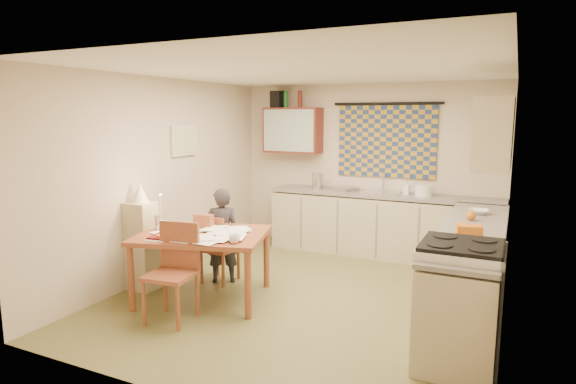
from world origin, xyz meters
The scene contains 44 objects.
floor centered at (0.00, 0.00, -0.01)m, with size 4.00×4.50×0.02m, color brown.
ceiling centered at (0.00, 0.00, 2.51)m, with size 4.00×4.50×0.02m, color white.
wall_back centered at (0.00, 2.26, 1.25)m, with size 4.00×0.02×2.50m, color beige.
wall_front centered at (0.00, -2.26, 1.25)m, with size 4.00×0.02×2.50m, color beige.
wall_left centered at (-2.01, 0.00, 1.25)m, with size 0.02×4.50×2.50m, color beige.
wall_right centered at (2.01, 0.00, 1.25)m, with size 0.02×4.50×2.50m, color beige.
window_blind centered at (0.30, 2.22, 1.65)m, with size 1.45×0.03×1.05m, color navy.
curtain_rod centered at (0.30, 2.20, 2.20)m, with size 0.04×0.04×1.60m, color black.
wall_cabinet centered at (-1.15, 2.08, 1.80)m, with size 0.90×0.34×0.70m, color #571D16.
wall_cabinet_glass centered at (-1.15, 1.91, 1.80)m, with size 0.84×0.02×0.64m, color #99B2A5.
upper_cabinet_right centered at (1.83, 0.55, 1.85)m, with size 0.34×1.30×0.70m, color tan.
framed_print centered at (-1.97, 0.40, 1.70)m, with size 0.04×0.50×0.40m, color beige.
print_canvas centered at (-1.95, 0.40, 1.70)m, with size 0.01×0.42×0.32m, color white.
counter_back centered at (0.34, 1.95, 0.45)m, with size 3.30×0.62×0.92m.
counter_right centered at (1.70, 0.22, 0.45)m, with size 0.62×2.95×0.92m.
stove centered at (1.70, -0.83, 0.51)m, with size 0.66×0.66×1.02m.
sink centered at (0.30, 1.95, 0.88)m, with size 0.55×0.45×0.10m, color silver.
tap centered at (0.30, 2.13, 1.06)m, with size 0.03×0.03×0.28m, color silver.
dish_rack centered at (-0.25, 1.95, 0.95)m, with size 0.35×0.30×0.06m, color silver.
kettle centered at (-0.67, 1.95, 1.04)m, with size 0.18×0.18×0.24m, color silver.
mixing_bowl centered at (0.92, 1.95, 1.00)m, with size 0.24×0.24×0.16m, color white.
soap_bottle centered at (0.67, 2.00, 1.01)m, with size 0.09×0.10×0.19m, color white.
bowl centered at (1.70, 0.97, 0.95)m, with size 0.23×0.23×0.05m, color white.
orange_bag centered at (1.70, -0.23, 0.98)m, with size 0.22×0.16×0.12m, color #CA6716.
fruit_orange centered at (1.65, 0.57, 0.97)m, with size 0.10×0.10×0.10m, color #CA6716.
speaker centered at (-1.43, 2.08, 2.28)m, with size 0.16×0.20×0.26m, color black.
bottle_green centered at (-1.28, 2.08, 2.28)m, with size 0.07×0.07×0.26m, color #195926.
bottle_brown centered at (-1.03, 2.08, 2.28)m, with size 0.07×0.07×0.26m, color #571D16.
dining_table centered at (-1.02, -0.57, 0.38)m, with size 1.61×1.39×0.75m.
chair_far centered at (-1.17, -0.02, 0.26)m, with size 0.40×0.40×0.84m.
chair_near centered at (-0.96, -1.18, 0.30)m, with size 0.49×0.49×0.97m.
person centered at (-1.13, -0.02, 0.58)m, with size 0.51×0.46×1.17m, color black.
shelf_stand centered at (-1.84, -0.61, 0.52)m, with size 0.32×0.30×1.04m, color tan.
lampshade centered at (-1.84, -0.61, 1.15)m, with size 0.20×0.20×0.22m, color beige.
letter_rack centered at (-1.15, -0.36, 0.83)m, with size 0.22×0.10×0.16m, color brown.
mug centered at (-0.48, -0.78, 0.79)m, with size 0.15×0.15×0.09m, color white.
magazine centered at (-1.40, -0.94, 0.76)m, with size 0.25×0.31×0.03m, color maroon.
book centered at (-1.39, -0.77, 0.76)m, with size 0.22×0.28×0.02m, color #CA6716.
orange_box centered at (-1.25, -0.95, 0.77)m, with size 0.12×0.08×0.04m, color #CA6716.
eyeglasses centered at (-0.82, -0.81, 0.76)m, with size 0.13×0.04×0.02m, color black.
candle_holder centered at (-1.55, -0.68, 0.84)m, with size 0.06×0.06×0.18m, color silver.
candle centered at (-1.54, -0.64, 1.04)m, with size 0.02×0.02×0.22m, color white.
candle_flame centered at (-1.49, -0.67, 1.16)m, with size 0.02×0.02×0.02m, color #FFCC66.
papers centered at (-0.93, -0.62, 0.77)m, with size 1.13×1.03×0.03m.
Camera 1 is at (2.04, -4.81, 2.03)m, focal length 30.00 mm.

